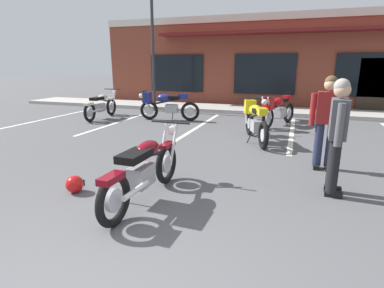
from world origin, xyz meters
TOP-DOWN VIEW (x-y plane):
  - ground_plane at (0.00, 3.62)m, footprint 80.00×80.00m
  - sidewalk_kerb at (0.00, 11.18)m, footprint 22.00×1.80m
  - brick_storefront_building at (0.00, 15.36)m, footprint 15.35×6.46m
  - painted_stall_lines at (0.00, 7.58)m, footprint 13.82×4.80m
  - motorcycle_foreground_classic at (-0.48, 2.29)m, footprint 0.66×2.11m
  - motorcycle_red_sportbike at (-2.77, 8.25)m, footprint 2.10×0.75m
  - motorcycle_silver_naked at (-5.08, 7.84)m, footprint 0.66×2.11m
  - motorcycle_blue_standard at (0.49, 6.33)m, footprint 1.05×2.02m
  - motorcycle_green_cafe_racer at (0.89, 8.40)m, footprint 1.09×2.00m
  - person_in_black_shirt at (1.96, 4.55)m, footprint 0.60×0.28m
  - person_in_shorts_foreground at (2.00, 3.37)m, footprint 0.29×0.60m
  - helmet_on_pavement at (-1.60, 2.19)m, footprint 0.26×0.26m
  - parking_lot_lamp_post at (-4.09, 9.97)m, footprint 0.24×0.76m

SIDE VIEW (x-z plane):
  - ground_plane at x=0.00m, z-range 0.00..0.00m
  - painted_stall_lines at x=0.00m, z-range 0.00..0.01m
  - sidewalk_kerb at x=0.00m, z-range 0.00..0.14m
  - helmet_on_pavement at x=-1.60m, z-range 0.00..0.26m
  - motorcycle_foreground_classic at x=-0.48m, z-range -0.03..0.95m
  - motorcycle_silver_naked at x=-5.08m, z-range -0.03..0.95m
  - motorcycle_red_sportbike at x=-2.77m, z-range 0.04..1.02m
  - motorcycle_blue_standard at x=0.49m, z-range 0.04..1.02m
  - motorcycle_green_cafe_racer at x=0.89m, z-range 0.04..1.02m
  - person_in_black_shirt at x=1.96m, z-range 0.11..1.79m
  - person_in_shorts_foreground at x=2.00m, z-range 0.11..1.79m
  - brick_storefront_building at x=0.00m, z-range 0.00..3.95m
  - parking_lot_lamp_post at x=-4.09m, z-range 0.75..6.04m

